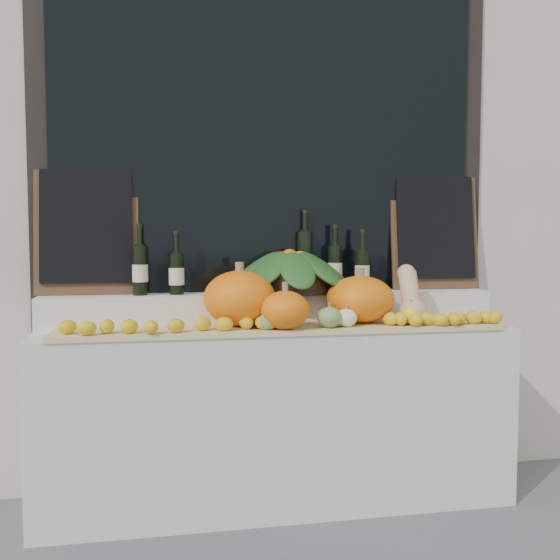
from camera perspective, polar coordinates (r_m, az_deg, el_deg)
The scene contains 18 objects.
storefront_facade at distance 3.87m, azimuth -2.28°, elevation 17.72°, with size 7.00×0.94×4.50m.
display_sill at distance 3.18m, azimuth -0.26°, elevation -12.23°, with size 2.30×0.55×0.88m, color silver.
rear_tier at distance 3.22m, azimuth -0.74°, elevation -2.57°, with size 2.30×0.25×0.16m, color silver.
straw_bedding at distance 2.96m, azimuth 0.18°, elevation -4.46°, with size 2.10×0.32×0.03m, color tan.
pumpkin_left at distance 2.95m, azimuth -3.71°, elevation -1.68°, with size 0.34×0.34×0.26m, color orange.
pumpkin_right at distance 3.09m, azimuth 7.33°, elevation -1.75°, with size 0.34×0.34×0.23m, color orange.
pumpkin_center at distance 2.84m, azimuth 0.47°, elevation -2.76°, with size 0.22×0.22×0.18m, color orange.
butternut_squash at distance 3.11m, azimuth 11.85°, elevation -1.58°, with size 0.13×0.20×0.29m.
decorative_gourds at distance 2.90m, azimuth 3.96°, elevation -3.40°, with size 0.79×0.14×0.15m.
lemon_heap at distance 2.85m, azimuth 0.60°, elevation -3.91°, with size 2.20×0.16×0.06m, color yellow, non-canonical shape.
produce_bowl at distance 3.21m, azimuth 0.89°, elevation 0.82°, with size 0.66×0.66×0.23m.
wine_bottle_far_left at distance 3.13m, azimuth -12.67°, elevation 0.90°, with size 0.08×0.08×0.35m.
wine_bottle_near_left at distance 3.14m, azimuth -9.44°, elevation 0.61°, with size 0.08×0.08×0.32m.
wine_bottle_tall at distance 3.29m, azimuth 2.29°, elevation 1.77°, with size 0.08×0.08×0.43m.
wine_bottle_near_right at distance 3.29m, azimuth 5.05°, elevation 1.11°, with size 0.08×0.08×0.35m.
wine_bottle_far_right at distance 3.28m, azimuth 7.52°, elevation 0.87°, with size 0.08×0.08×0.33m.
chalkboard_left at distance 3.24m, azimuth -17.27°, elevation 4.43°, with size 0.50×0.11×0.62m.
chalkboard_right at distance 3.53m, azimuth 13.98°, elevation 4.44°, with size 0.50×0.11×0.62m.
Camera 1 is at (-0.55, -1.48, 1.33)m, focal length 40.00 mm.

